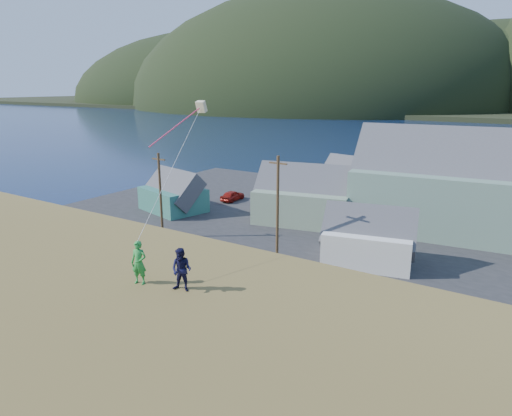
{
  "coord_description": "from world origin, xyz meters",
  "views": [
    {
      "loc": [
        13.75,
        -29.51,
        14.65
      ],
      "look_at": [
        2.17,
        -11.36,
        8.8
      ],
      "focal_mm": 32.0,
      "sensor_mm": 36.0,
      "label": 1
    }
  ],
  "objects_px": {
    "wharf": "(390,179)",
    "shed_palegreen_far": "(360,182)",
    "shed_white": "(369,237)",
    "shed_palegreen_near": "(305,197)",
    "shed_teal": "(173,193)",
    "kite_flyer_navy": "(182,270)",
    "kite_flyer_green": "(139,263)"
  },
  "relations": [
    {
      "from": "wharf",
      "to": "shed_palegreen_near",
      "type": "xyz_separation_m",
      "value": [
        -1.63,
        -26.16,
        2.44
      ]
    },
    {
      "from": "shed_teal",
      "to": "shed_palegreen_far",
      "type": "distance_m",
      "value": 23.36
    },
    {
      "from": "shed_palegreen_far",
      "to": "kite_flyer_green",
      "type": "bearing_deg",
      "value": -70.09
    },
    {
      "from": "shed_teal",
      "to": "wharf",
      "type": "bearing_deg",
      "value": 76.12
    },
    {
      "from": "shed_teal",
      "to": "kite_flyer_green",
      "type": "distance_m",
      "value": 37.06
    },
    {
      "from": "wharf",
      "to": "shed_teal",
      "type": "distance_m",
      "value": 34.9
    },
    {
      "from": "kite_flyer_green",
      "to": "shed_palegreen_near",
      "type": "bearing_deg",
      "value": 88.24
    },
    {
      "from": "shed_teal",
      "to": "shed_palegreen_far",
      "type": "height_order",
      "value": "shed_palegreen_far"
    },
    {
      "from": "shed_white",
      "to": "shed_teal",
      "type": "bearing_deg",
      "value": 159.65
    },
    {
      "from": "shed_palegreen_far",
      "to": "kite_flyer_green",
      "type": "distance_m",
      "value": 44.17
    },
    {
      "from": "shed_white",
      "to": "shed_palegreen_far",
      "type": "xyz_separation_m",
      "value": [
        -7.77,
        19.21,
        0.37
      ]
    },
    {
      "from": "shed_palegreen_near",
      "to": "shed_palegreen_far",
      "type": "relative_size",
      "value": 1.03
    },
    {
      "from": "wharf",
      "to": "kite_flyer_navy",
      "type": "bearing_deg",
      "value": -81.13
    },
    {
      "from": "shed_palegreen_near",
      "to": "shed_palegreen_far",
      "type": "distance_m",
      "value": 11.49
    },
    {
      "from": "wharf",
      "to": "shed_palegreen_far",
      "type": "distance_m",
      "value": 15.05
    },
    {
      "from": "shed_palegreen_far",
      "to": "kite_flyer_navy",
      "type": "height_order",
      "value": "kite_flyer_navy"
    },
    {
      "from": "shed_teal",
      "to": "shed_white",
      "type": "height_order",
      "value": "shed_teal"
    },
    {
      "from": "shed_palegreen_near",
      "to": "shed_palegreen_far",
      "type": "xyz_separation_m",
      "value": [
        2.17,
        11.28,
        -0.2
      ]
    },
    {
      "from": "shed_palegreen_near",
      "to": "shed_palegreen_far",
      "type": "bearing_deg",
      "value": 67.34
    },
    {
      "from": "shed_white",
      "to": "shed_palegreen_near",
      "type": "bearing_deg",
      "value": 129.09
    },
    {
      "from": "wharf",
      "to": "kite_flyer_navy",
      "type": "height_order",
      "value": "kite_flyer_navy"
    },
    {
      "from": "shed_teal",
      "to": "kite_flyer_navy",
      "type": "bearing_deg",
      "value": -31.71
    },
    {
      "from": "shed_palegreen_far",
      "to": "shed_white",
      "type": "bearing_deg",
      "value": -56.84
    },
    {
      "from": "wharf",
      "to": "kite_flyer_navy",
      "type": "distance_m",
      "value": 58.99
    },
    {
      "from": "kite_flyer_navy",
      "to": "shed_teal",
      "type": "bearing_deg",
      "value": 119.61
    },
    {
      "from": "shed_palegreen_far",
      "to": "shed_teal",
      "type": "bearing_deg",
      "value": -126.68
    },
    {
      "from": "shed_teal",
      "to": "kite_flyer_navy",
      "type": "height_order",
      "value": "kite_flyer_navy"
    },
    {
      "from": "shed_white",
      "to": "kite_flyer_green",
      "type": "xyz_separation_m",
      "value": [
        -1.09,
        -24.12,
        5.74
      ]
    },
    {
      "from": "shed_teal",
      "to": "shed_white",
      "type": "bearing_deg",
      "value": 6.85
    },
    {
      "from": "wharf",
      "to": "kite_flyer_navy",
      "type": "xyz_separation_m",
      "value": [
        9.02,
        -57.81,
        7.58
      ]
    },
    {
      "from": "wharf",
      "to": "shed_palegreen_far",
      "type": "relative_size",
      "value": 2.29
    },
    {
      "from": "shed_palegreen_near",
      "to": "kite_flyer_navy",
      "type": "distance_m",
      "value": 33.78
    }
  ]
}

